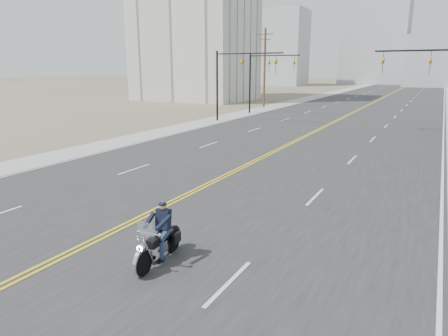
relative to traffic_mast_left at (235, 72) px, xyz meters
name	(u,v)px	position (x,y,z in m)	size (l,w,h in m)	color
road	(380,99)	(8.98, 38.00, -4.93)	(20.00, 200.00, 0.01)	#303033
sidewalk_left	(315,97)	(-2.52, 38.00, -4.93)	(3.00, 200.00, 0.01)	#A5A5A0
traffic_mast_left	(235,72)	(0.00, 0.00, 0.00)	(7.10, 0.26, 7.00)	black
traffic_mast_right	(440,73)	(17.95, 0.00, 0.00)	(7.10, 0.26, 7.00)	black
traffic_mast_far	(263,72)	(-0.33, 8.00, -0.06)	(6.10, 0.26, 7.00)	black
utility_pole_left	(265,67)	(-3.52, 16.00, 0.54)	(2.20, 0.30, 10.50)	brown
apartment_block	(195,7)	(-19.02, 23.00, 10.06)	(18.00, 14.00, 30.00)	silver
haze_bldg_a	(282,48)	(-26.02, 83.00, 6.06)	(14.00, 12.00, 22.00)	#B7BCC6
haze_bldg_b	(441,61)	(16.98, 93.00, 2.06)	(18.00, 14.00, 14.00)	#ADB2B7
haze_bldg_d	(375,43)	(-3.02, 108.00, 8.06)	(20.00, 15.00, 26.00)	#ADB2B7
haze_bldg_f	(256,60)	(-41.02, 98.00, 3.06)	(12.00, 12.00, 16.00)	#ADB2B7
motorcyclist	(158,234)	(11.67, -27.90, -4.07)	(0.95, 2.22, 1.73)	black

